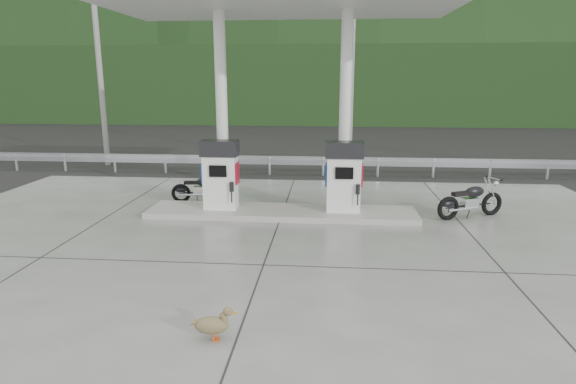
# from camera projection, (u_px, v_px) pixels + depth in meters

# --- Properties ---
(ground) EXTENTS (160.00, 160.00, 0.00)m
(ground) POSITION_uv_depth(u_px,v_px,m) (270.00, 248.00, 10.21)
(ground) COLOR black
(ground) RESTS_ON ground
(forecourt_apron) EXTENTS (18.00, 14.00, 0.02)m
(forecourt_apron) POSITION_uv_depth(u_px,v_px,m) (270.00, 248.00, 10.21)
(forecourt_apron) COLOR slate
(forecourt_apron) RESTS_ON ground
(pump_island) EXTENTS (7.00, 1.40, 0.15)m
(pump_island) POSITION_uv_depth(u_px,v_px,m) (282.00, 212.00, 12.61)
(pump_island) COLOR #9F9B94
(pump_island) RESTS_ON forecourt_apron
(gas_pump_left) EXTENTS (0.95, 0.55, 1.80)m
(gas_pump_left) POSITION_uv_depth(u_px,v_px,m) (220.00, 175.00, 12.52)
(gas_pump_left) COLOR white
(gas_pump_left) RESTS_ON pump_island
(gas_pump_right) EXTENTS (0.95, 0.55, 1.80)m
(gas_pump_right) POSITION_uv_depth(u_px,v_px,m) (344.00, 177.00, 12.25)
(gas_pump_right) COLOR white
(gas_pump_right) RESTS_ON pump_island
(canopy_column_left) EXTENTS (0.30, 0.30, 5.00)m
(canopy_column_left) POSITION_uv_depth(u_px,v_px,m) (222.00, 112.00, 12.54)
(canopy_column_left) COLOR white
(canopy_column_left) RESTS_ON pump_island
(canopy_column_right) EXTENTS (0.30, 0.30, 5.00)m
(canopy_column_right) POSITION_uv_depth(u_px,v_px,m) (345.00, 112.00, 12.28)
(canopy_column_right) COLOR white
(canopy_column_right) RESTS_ON pump_island
(guardrail) EXTENTS (26.00, 0.16, 1.42)m
(guardrail) POSITION_uv_depth(u_px,v_px,m) (296.00, 156.00, 17.80)
(guardrail) COLOR #A2A4AA
(guardrail) RESTS_ON ground
(road) EXTENTS (60.00, 7.00, 0.01)m
(road) POSITION_uv_depth(u_px,v_px,m) (302.00, 160.00, 21.36)
(road) COLOR black
(road) RESTS_ON ground
(utility_pole_a) EXTENTS (0.22, 0.22, 8.00)m
(utility_pole_a) POSITION_uv_depth(u_px,v_px,m) (99.00, 66.00, 19.18)
(utility_pole_a) COLOR gray
(utility_pole_a) RESTS_ON ground
(utility_pole_b) EXTENTS (0.22, 0.22, 8.00)m
(utility_pole_b) POSITION_uv_depth(u_px,v_px,m) (352.00, 66.00, 18.34)
(utility_pole_b) COLOR gray
(utility_pole_b) RESTS_ON ground
(tree_band) EXTENTS (80.00, 6.00, 6.00)m
(tree_band) POSITION_uv_depth(u_px,v_px,m) (315.00, 85.00, 38.61)
(tree_band) COLOR black
(tree_band) RESTS_ON ground
(forested_hills) EXTENTS (100.00, 40.00, 140.00)m
(forested_hills) POSITION_uv_depth(u_px,v_px,m) (322.00, 104.00, 68.39)
(forested_hills) COLOR black
(forested_hills) RESTS_ON ground
(motorcycle_left) EXTENTS (1.70, 0.71, 0.78)m
(motorcycle_left) POSITION_uv_depth(u_px,v_px,m) (202.00, 189.00, 13.85)
(motorcycle_left) COLOR black
(motorcycle_left) RESTS_ON forecourt_apron
(motorcycle_right) EXTENTS (1.93, 1.29, 0.88)m
(motorcycle_right) POSITION_uv_depth(u_px,v_px,m) (471.00, 201.00, 12.32)
(motorcycle_right) COLOR black
(motorcycle_right) RESTS_ON forecourt_apron
(duck) EXTENTS (0.58, 0.20, 0.41)m
(duck) POSITION_uv_depth(u_px,v_px,m) (212.00, 326.00, 6.55)
(duck) COLOR brown
(duck) RESTS_ON forecourt_apron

